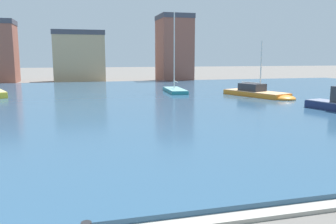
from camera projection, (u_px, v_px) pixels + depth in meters
harbor_water at (99, 101)px, 31.88m from camera, size 89.36×48.80×0.28m
sailboat_teal at (174, 91)px, 39.20m from camera, size 2.24×6.82×9.13m
sailboat_orange at (260, 94)px, 34.37m from camera, size 4.82×8.24×5.77m
townhouse_corner_house at (79, 56)px, 59.28m from camera, size 8.61×5.68×8.66m
townhouse_wide_warehouse at (174, 48)px, 60.40m from camera, size 5.48×6.70×11.44m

